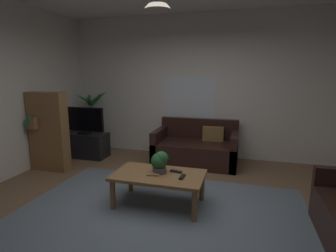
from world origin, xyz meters
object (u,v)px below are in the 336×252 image
object	(u,v)px
tv	(84,120)
potted_palm_corner	(93,123)
book_on_table_0	(153,174)
pendant_lamp	(158,1)
remote_on_table_0	(182,177)
couch_under_window	(196,149)
remote_on_table_1	(176,171)
tv_stand	(86,145)
potted_plant_on_table	(160,161)
coffee_table	(159,178)
bookshelf_corner	(48,131)

from	to	relation	value
tv	potted_palm_corner	xyz separation A→B (m)	(-0.14, 0.58, -0.17)
book_on_table_0	tv	bearing A→B (deg)	141.91
book_on_table_0	pendant_lamp	distance (m)	2.09
book_on_table_0	remote_on_table_0	size ratio (longest dim) A/B	0.97
couch_under_window	pendant_lamp	world-z (taller)	pendant_lamp
remote_on_table_1	tv_stand	distance (m)	2.74
remote_on_table_0	potted_palm_corner	world-z (taller)	potted_palm_corner
tv	pendant_lamp	world-z (taller)	pendant_lamp
book_on_table_0	remote_on_table_1	distance (m)	0.31
book_on_table_0	remote_on_table_1	xyz separation A→B (m)	(0.26, 0.18, 0.00)
book_on_table_0	potted_palm_corner	bearing A→B (deg)	135.10
couch_under_window	remote_on_table_0	xyz separation A→B (m)	(0.16, -1.87, 0.17)
potted_plant_on_table	remote_on_table_0	bearing A→B (deg)	-15.86
coffee_table	pendant_lamp	size ratio (longest dim) A/B	2.61
potted_plant_on_table	tv	size ratio (longest dim) A/B	0.33
remote_on_table_0	pendant_lamp	size ratio (longest dim) A/B	0.36
book_on_table_0	potted_plant_on_table	size ratio (longest dim) A/B	0.54
tv_stand	potted_palm_corner	xyz separation A→B (m)	(-0.14, 0.56, 0.36)
remote_on_table_0	potted_palm_corner	distance (m)	3.38
couch_under_window	coffee_table	world-z (taller)	couch_under_window
potted_plant_on_table	tv_stand	xyz separation A→B (m)	(-2.11, 1.53, -0.33)
remote_on_table_1	pendant_lamp	size ratio (longest dim) A/B	0.36
tv_stand	potted_palm_corner	size ratio (longest dim) A/B	0.62
pendant_lamp	potted_plant_on_table	bearing A→B (deg)	90.08
bookshelf_corner	pendant_lamp	bearing A→B (deg)	-17.62
coffee_table	bookshelf_corner	world-z (taller)	bookshelf_corner
book_on_table_0	tv	size ratio (longest dim) A/B	0.18
coffee_table	tv_stand	size ratio (longest dim) A/B	1.31
tv_stand	bookshelf_corner	world-z (taller)	bookshelf_corner
remote_on_table_0	tv	bearing A→B (deg)	149.06
couch_under_window	book_on_table_0	bearing A→B (deg)	-96.81
remote_on_table_0	potted_plant_on_table	world-z (taller)	potted_plant_on_table
potted_palm_corner	book_on_table_0	bearing A→B (deg)	-44.90
remote_on_table_0	tv_stand	size ratio (longest dim) A/B	0.18
bookshelf_corner	potted_plant_on_table	bearing A→B (deg)	-16.56
bookshelf_corner	book_on_table_0	bearing A→B (deg)	-19.32
coffee_table	tv_stand	bearing A→B (deg)	143.25
book_on_table_0	potted_plant_on_table	world-z (taller)	potted_plant_on_table
book_on_table_0	potted_palm_corner	size ratio (longest dim) A/B	0.11
tv_stand	tv	world-z (taller)	tv
pendant_lamp	book_on_table_0	bearing A→B (deg)	-133.83
remote_on_table_0	remote_on_table_1	world-z (taller)	same
tv_stand	coffee_table	bearing A→B (deg)	-36.75
potted_plant_on_table	potted_palm_corner	bearing A→B (deg)	137.18
remote_on_table_1	potted_plant_on_table	distance (m)	0.26
remote_on_table_0	tv_stand	xyz separation A→B (m)	(-2.44, 1.62, -0.19)
book_on_table_0	coffee_table	bearing A→B (deg)	46.17
book_on_table_0	bookshelf_corner	size ratio (longest dim) A/B	0.11
tv_stand	remote_on_table_0	bearing A→B (deg)	-33.66
remote_on_table_0	tv	distance (m)	2.93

